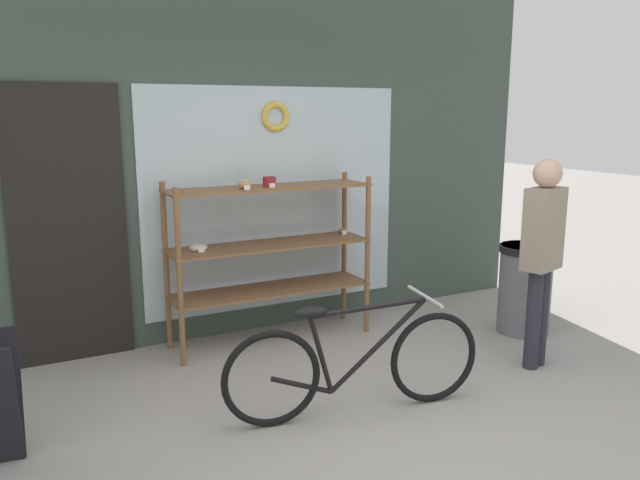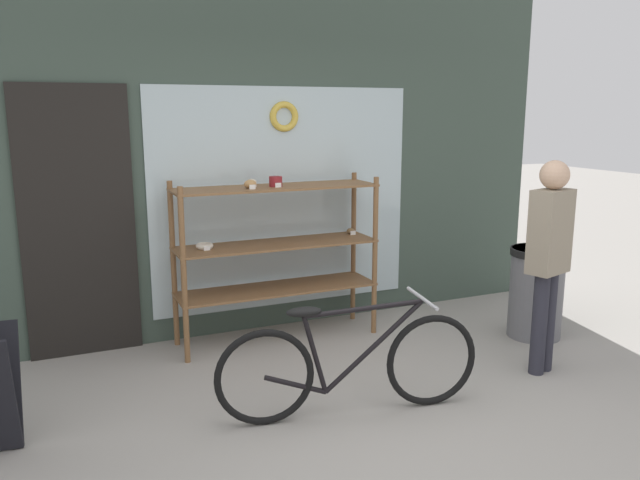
# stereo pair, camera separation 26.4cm
# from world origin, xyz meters

# --- Properties ---
(ground_plane) EXTENTS (30.00, 30.00, 0.00)m
(ground_plane) POSITION_xyz_m (0.00, 0.00, 0.00)
(ground_plane) COLOR gray
(storefront_facade) EXTENTS (5.65, 0.13, 3.41)m
(storefront_facade) POSITION_xyz_m (-0.04, 2.42, 1.66)
(storefront_facade) COLOR #3D4C42
(storefront_facade) RESTS_ON ground_plane
(display_case) EXTENTS (1.67, 0.45, 1.38)m
(display_case) POSITION_xyz_m (-0.00, 2.06, 0.83)
(display_case) COLOR brown
(display_case) RESTS_ON ground_plane
(bicycle) EXTENTS (1.69, 0.48, 0.75)m
(bicycle) POSITION_xyz_m (-0.04, 0.60, 0.34)
(bicycle) COLOR black
(bicycle) RESTS_ON ground_plane
(pedestrian) EXTENTS (0.36, 0.26, 1.56)m
(pedestrian) POSITION_xyz_m (1.56, 0.63, 0.91)
(pedestrian) COLOR #282833
(pedestrian) RESTS_ON ground_plane
(trash_bin) EXTENTS (0.47, 0.47, 0.77)m
(trash_bin) POSITION_xyz_m (2.04, 1.23, 0.41)
(trash_bin) COLOR slate
(trash_bin) RESTS_ON ground_plane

